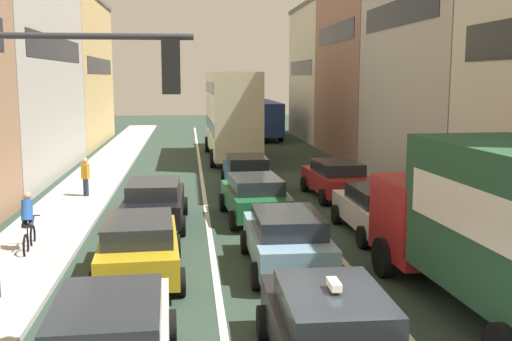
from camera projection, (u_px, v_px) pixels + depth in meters
name	position (u px, v px, depth m)	size (l,w,h in m)	color
sidewalk_left	(94.00, 180.00, 28.54)	(2.60, 64.00, 0.14)	#ADADAD
lane_stripe_left	(202.00, 179.00, 29.10)	(0.16, 60.00, 0.01)	silver
lane_stripe_right	(273.00, 178.00, 29.47)	(0.16, 60.00, 0.01)	silver
building_row_right	(428.00, 49.00, 31.19)	(7.20, 43.90, 13.78)	beige
traffic_light_pole	(48.00, 141.00, 9.39)	(3.58, 0.38, 5.50)	#2D2D33
removalist_box_truck	(501.00, 224.00, 11.91)	(3.01, 7.81, 3.58)	#A51E1E
taxi_centre_lane_front	(331.00, 329.00, 9.80)	(2.10, 4.32, 1.66)	black
sedan_left_lane_front	(110.00, 341.00, 9.39)	(2.17, 4.35, 1.49)	beige
sedan_centre_lane_second	(287.00, 238.00, 15.34)	(2.08, 4.31, 1.49)	#759EB7
wagon_left_lane_second	(139.00, 245.00, 14.70)	(2.23, 4.38, 1.49)	#B29319
hatchback_centre_lane_third	(255.00, 196.00, 20.77)	(2.27, 4.40, 1.49)	#19592D
sedan_left_lane_third	(155.00, 202.00, 19.89)	(2.13, 4.34, 1.49)	black
coupe_centre_lane_fourth	(247.00, 172.00, 26.15)	(2.07, 4.30, 1.49)	#194C8C
sedan_right_lane_behind_truck	(379.00, 209.00, 18.75)	(2.11, 4.33, 1.49)	silver
wagon_right_lane_far	(336.00, 178.00, 24.53)	(2.25, 4.39, 1.49)	#A51E1E
bus_mid_queue_primary	(231.00, 111.00, 35.68)	(2.87, 10.52, 5.06)	#BFB793
bus_far_queue_secondary	(260.00, 116.00, 48.98)	(2.82, 10.51, 2.90)	navy
cyclist_on_sidewalk	(28.00, 224.00, 16.67)	(0.50, 1.73, 1.72)	black
pedestrian_mid_sidewalk	(85.00, 176.00, 24.21)	(0.34, 0.49, 1.66)	#262D47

